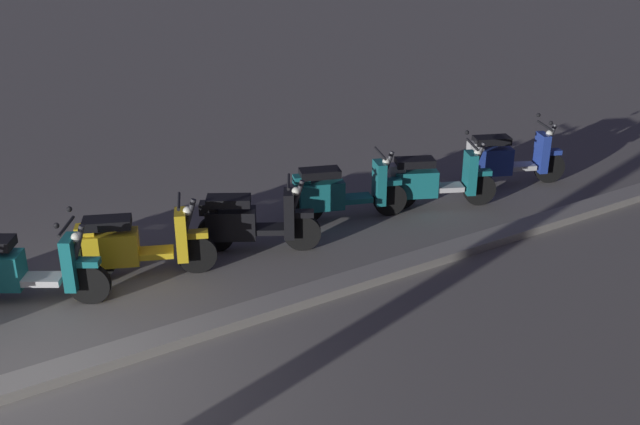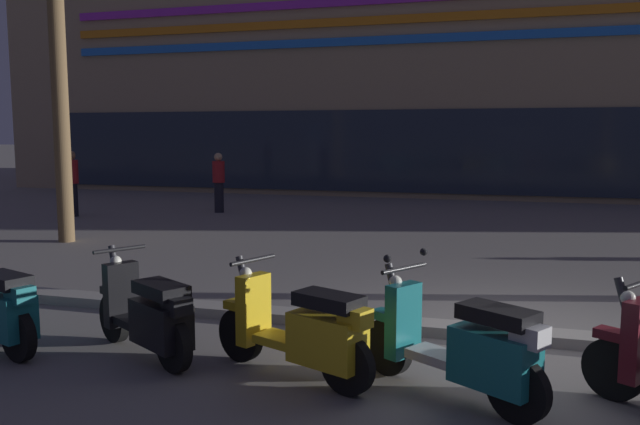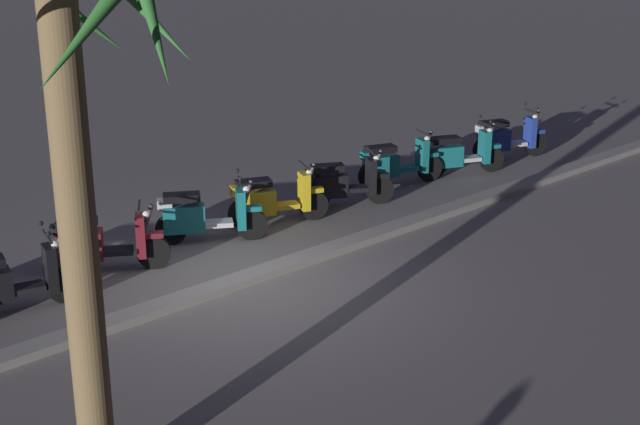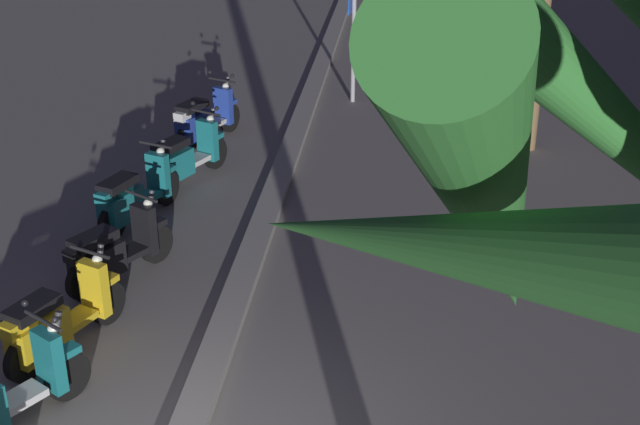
{
  "view_description": "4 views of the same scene",
  "coord_description": "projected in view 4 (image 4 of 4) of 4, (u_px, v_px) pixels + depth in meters",
  "views": [
    {
      "loc": [
        0.65,
        6.87,
        4.63
      ],
      "look_at": [
        -3.74,
        -0.09,
        1.1
      ],
      "focal_mm": 42.07,
      "sensor_mm": 36.0,
      "label": 1
    },
    {
      "loc": [
        -0.24,
        -7.04,
        2.2
      ],
      "look_at": [
        -3.36,
        3.6,
        0.84
      ],
      "focal_mm": 36.31,
      "sensor_mm": 36.0,
      "label": 2
    },
    {
      "loc": [
        7.61,
        10.0,
        5.43
      ],
      "look_at": [
        -0.35,
        1.28,
        1.36
      ],
      "focal_mm": 51.49,
      "sensor_mm": 36.0,
      "label": 3
    },
    {
      "loc": [
        5.89,
        1.98,
        5.72
      ],
      "look_at": [
        -3.7,
        0.96,
        1.07
      ],
      "focal_mm": 49.73,
      "sensor_mm": 36.0,
      "label": 4
    }
  ],
  "objects": [
    {
      "name": "scooter_yellow_mid_front",
      "position": [
        57.0,
        321.0,
        9.66
      ],
      "size": [
        1.71,
        0.9,
        1.04
      ],
      "color": "black",
      "rests_on": "ground"
    },
    {
      "name": "scooter_blue_last_in_row",
      "position": [
        203.0,
        120.0,
        15.45
      ],
      "size": [
        1.71,
        0.89,
        1.17
      ],
      "color": "black",
      "rests_on": "ground"
    },
    {
      "name": "scooter_black_mid_centre",
      "position": [
        113.0,
        253.0,
        11.11
      ],
      "size": [
        1.53,
        0.99,
        1.04
      ],
      "color": "black",
      "rests_on": "ground"
    },
    {
      "name": "scooter_teal_mid_rear",
      "position": [
        184.0,
        158.0,
        13.93
      ],
      "size": [
        1.67,
        0.93,
        1.17
      ],
      "color": "black",
      "rests_on": "ground"
    },
    {
      "name": "crossing_sign",
      "position": [
        353.0,
        27.0,
        17.18
      ],
      "size": [
        0.6,
        0.14,
        2.4
      ],
      "color": "#939399",
      "rests_on": "ground"
    },
    {
      "name": "scooter_teal_tail_end",
      "position": [
        133.0,
        197.0,
        12.6
      ],
      "size": [
        1.75,
        0.85,
        1.04
      ],
      "color": "black",
      "rests_on": "ground"
    }
  ]
}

